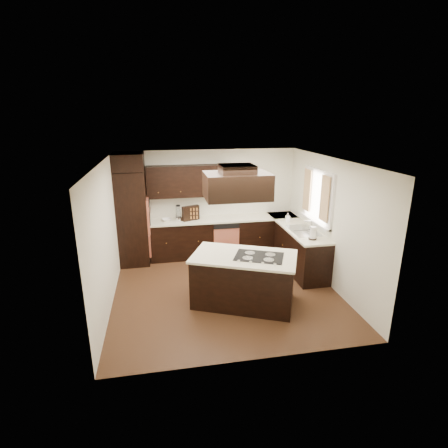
{
  "coord_description": "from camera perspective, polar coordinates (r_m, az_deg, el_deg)",
  "views": [
    {
      "loc": [
        -1.14,
        -6.03,
        3.26
      ],
      "look_at": [
        0.1,
        0.6,
        1.15
      ],
      "focal_mm": 28.0,
      "sensor_mm": 36.0,
      "label": 1
    }
  ],
  "objects": [
    {
      "name": "paper_towel",
      "position": [
        7.06,
        14.32,
        -1.44
      ],
      "size": [
        0.16,
        0.16,
        0.26
      ],
      "primitive_type": "cylinder",
      "rotation": [
        0.0,
        0.0,
        -0.36
      ],
      "color": "white",
      "rests_on": "countertop_right"
    },
    {
      "name": "ceiling",
      "position": [
        6.19,
        0.11,
        10.39
      ],
      "size": [
        4.2,
        4.2,
        0.02
      ],
      "primitive_type": "cube",
      "color": "white",
      "rests_on": "ground"
    },
    {
      "name": "spice_rack",
      "position": [
        8.11,
        -5.46,
        1.78
      ],
      "size": [
        0.42,
        0.26,
        0.34
      ],
      "primitive_type": "cube",
      "rotation": [
        0.0,
        0.0,
        0.4
      ],
      "color": "black",
      "rests_on": "countertop_back"
    },
    {
      "name": "countertop_right",
      "position": [
        7.89,
        11.71,
        -0.42
      ],
      "size": [
        0.63,
        2.4,
        0.04
      ],
      "primitive_type": "cube",
      "color": "white",
      "rests_on": "base_cabinets_right"
    },
    {
      "name": "base_cabinets_right",
      "position": [
        8.04,
        11.61,
        -3.54
      ],
      "size": [
        0.6,
        2.4,
        0.88
      ],
      "primitive_type": "cube",
      "color": "black",
      "rests_on": "floor"
    },
    {
      "name": "island",
      "position": [
        6.32,
        3.23,
        -9.17
      ],
      "size": [
        1.97,
        1.56,
        0.88
      ],
      "primitive_type": "cube",
      "rotation": [
        0.0,
        0.0,
        -0.42
      ],
      "color": "black",
      "rests_on": "floor"
    },
    {
      "name": "soap_bottle",
      "position": [
        8.1,
        10.37,
        1.06
      ],
      "size": [
        0.11,
        0.11,
        0.21
      ],
      "primitive_type": "imported",
      "rotation": [
        0.0,
        0.0,
        -0.15
      ],
      "color": "white",
      "rests_on": "countertop_right"
    },
    {
      "name": "floor",
      "position": [
        6.96,
        0.1,
        -10.67
      ],
      "size": [
        4.2,
        4.2,
        0.02
      ],
      "primitive_type": "cube",
      "color": "brown",
      "rests_on": "ground"
    },
    {
      "name": "blender_base",
      "position": [
        8.11,
        -7.43,
        0.8
      ],
      "size": [
        0.15,
        0.15,
        0.1
      ],
      "primitive_type": "cylinder",
      "color": "silver",
      "rests_on": "countertop_back"
    },
    {
      "name": "range_hood",
      "position": [
        5.73,
        2.13,
        6.27
      ],
      "size": [
        1.05,
        0.72,
        0.42
      ],
      "primitive_type": "cube",
      "color": "black",
      "rests_on": "ceiling"
    },
    {
      "name": "wall_oven_face",
      "position": [
        8.04,
        -12.23,
        1.51
      ],
      "size": [
        0.05,
        0.62,
        0.78
      ],
      "primitive_type": "cube",
      "color": "#CF6A4E",
      "rests_on": "oven_column"
    },
    {
      "name": "sink_rim",
      "position": [
        7.58,
        12.81,
        -1.04
      ],
      "size": [
        0.52,
        0.84,
        0.01
      ],
      "primitive_type": "cube",
      "color": "silver",
      "rests_on": "countertop_right"
    },
    {
      "name": "countertop_back",
      "position": [
        8.25,
        -1.95,
        0.74
      ],
      "size": [
        2.93,
        0.63,
        0.04
      ],
      "primitive_type": "cube",
      "color": "white",
      "rests_on": "base_cabinets_back"
    },
    {
      "name": "wall_left",
      "position": [
        6.43,
        -18.7,
        -1.8
      ],
      "size": [
        0.02,
        4.2,
        2.5
      ],
      "primitive_type": "cube",
      "color": "white",
      "rests_on": "ground"
    },
    {
      "name": "hood_duct",
      "position": [
        5.68,
        2.16,
        8.99
      ],
      "size": [
        0.55,
        0.5,
        0.13
      ],
      "primitive_type": "cube",
      "color": "black",
      "rests_on": "ceiling"
    },
    {
      "name": "cooktop",
      "position": [
        6.08,
        5.75,
        -5.3
      ],
      "size": [
        0.97,
        0.83,
        0.01
      ],
      "primitive_type": "cube",
      "rotation": [
        0.0,
        0.0,
        -0.42
      ],
      "color": "black",
      "rests_on": "island_top"
    },
    {
      "name": "upper_cabinets",
      "position": [
        8.13,
        -5.44,
        7.01
      ],
      "size": [
        2.0,
        0.34,
        0.72
      ],
      "primitive_type": "cube",
      "color": "black",
      "rests_on": "wall_back"
    },
    {
      "name": "wall_front",
      "position": [
        4.56,
        5.09,
        -8.92
      ],
      "size": [
        4.2,
        0.02,
        2.5
      ],
      "primitive_type": "cube",
      "color": "white",
      "rests_on": "ground"
    },
    {
      "name": "base_cabinets_back",
      "position": [
        8.41,
        -1.94,
        -2.24
      ],
      "size": [
        2.93,
        0.6,
        0.88
      ],
      "primitive_type": "cube",
      "color": "black",
      "rests_on": "floor"
    },
    {
      "name": "oven_column",
      "position": [
        8.07,
        -14.69,
        0.97
      ],
      "size": [
        0.65,
        0.75,
        2.12
      ],
      "primitive_type": "cube",
      "color": "black",
      "rests_on": "floor"
    },
    {
      "name": "blender_pitcher",
      "position": [
        8.06,
        -7.48,
        2.03
      ],
      "size": [
        0.13,
        0.13,
        0.26
      ],
      "primitive_type": "cone",
      "color": "silver",
      "rests_on": "blender_base"
    },
    {
      "name": "wall_back",
      "position": [
        8.47,
        -2.55,
        3.61
      ],
      "size": [
        4.2,
        0.02,
        2.5
      ],
      "primitive_type": "cube",
      "color": "white",
      "rests_on": "ground"
    },
    {
      "name": "curtain_left",
      "position": [
        7.1,
        16.11,
        3.97
      ],
      "size": [
        0.02,
        0.34,
        0.9
      ],
      "primitive_type": "cube",
      "color": "#FCEABD",
      "rests_on": "wall_right"
    },
    {
      "name": "dishwasher_front",
      "position": [
        8.2,
        0.41,
        -3.08
      ],
      "size": [
        0.6,
        0.05,
        0.72
      ],
      "primitive_type": "cube",
      "color": "#CF6A4E",
      "rests_on": "floor"
    },
    {
      "name": "window_frame",
      "position": [
        7.5,
        15.08,
        4.36
      ],
      "size": [
        0.06,
        1.32,
        1.12
      ],
      "primitive_type": "cube",
      "color": "white",
      "rests_on": "wall_right"
    },
    {
      "name": "island_top",
      "position": [
        6.13,
        3.3,
        -5.32
      ],
      "size": [
        2.05,
        1.65,
        0.04
      ],
      "primitive_type": "cube",
      "rotation": [
        0.0,
        0.0,
        -0.42
      ],
      "color": "white",
      "rests_on": "island"
    },
    {
      "name": "window_pane",
      "position": [
        7.51,
        15.27,
        4.37
      ],
      "size": [
        0.0,
        1.2,
        1.0
      ],
      "primitive_type": "cube",
      "color": "white",
      "rests_on": "wall_right"
    },
    {
      "name": "curtain_right",
      "position": [
        7.84,
        13.41,
        5.41
      ],
      "size": [
        0.02,
        0.34,
        0.9
      ],
      "primitive_type": "cube",
      "color": "#FCEABD",
      "rests_on": "wall_right"
    },
    {
      "name": "wall_right",
      "position": [
        7.14,
        16.98,
        0.24
      ],
      "size": [
        0.02,
        4.2,
        2.5
      ],
      "primitive_type": "cube",
      "color": "white",
      "rests_on": "ground"
    },
    {
      "name": "mixing_bowl",
      "position": [
        8.18,
        -9.37,
        0.7
      ],
      "size": [
        0.27,
        0.27,
        0.05
      ],
      "primitive_type": "imported",
      "rotation": [
        0.0,
        0.0,
        0.27
      ],
      "color": "white",
      "rests_on": "countertop_back"
    }
  ]
}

